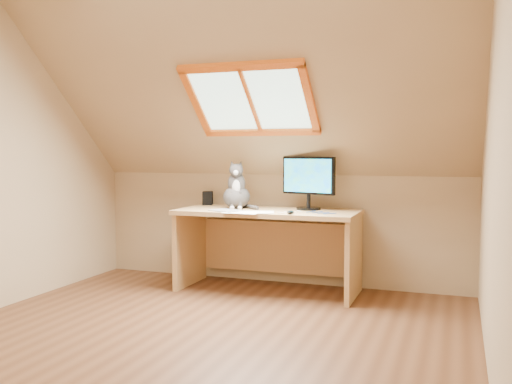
% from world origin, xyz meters
% --- Properties ---
extents(ground, '(3.50, 3.50, 0.00)m').
position_xyz_m(ground, '(0.00, 0.00, 0.00)').
color(ground, brown).
rests_on(ground, ground).
extents(room_shell, '(3.52, 3.52, 2.41)m').
position_xyz_m(room_shell, '(0.00, -0.09, 1.43)').
color(room_shell, tan).
rests_on(room_shell, ground).
extents(desk, '(1.55, 0.68, 0.71)m').
position_xyz_m(desk, '(0.03, 1.45, 0.49)').
color(desk, tan).
rests_on(desk, ground).
extents(monitor, '(0.49, 0.21, 0.46)m').
position_xyz_m(monitor, '(0.35, 1.51, 0.97)').
color(monitor, black).
rests_on(monitor, desk).
extents(cat, '(0.31, 0.34, 0.43)m').
position_xyz_m(cat, '(-0.27, 1.40, 0.86)').
color(cat, '#47423F').
rests_on(cat, desk).
extents(desk_speaker, '(0.11, 0.11, 0.13)m').
position_xyz_m(desk_speaker, '(-0.65, 1.63, 0.77)').
color(desk_speaker, black).
rests_on(desk_speaker, desk).
extents(graphics_tablet, '(0.30, 0.26, 0.01)m').
position_xyz_m(graphics_tablet, '(-0.26, 1.15, 0.71)').
color(graphics_tablet, '#B2B2B7').
rests_on(graphics_tablet, desk).
extents(mouse, '(0.06, 0.09, 0.03)m').
position_xyz_m(mouse, '(0.31, 1.12, 0.72)').
color(mouse, black).
rests_on(mouse, desk).
extents(papers, '(0.35, 0.30, 0.01)m').
position_xyz_m(papers, '(-0.01, 1.12, 0.71)').
color(papers, white).
rests_on(papers, desk).
extents(cables, '(0.51, 0.26, 0.01)m').
position_xyz_m(cables, '(0.42, 1.26, 0.71)').
color(cables, silver).
rests_on(cables, desk).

